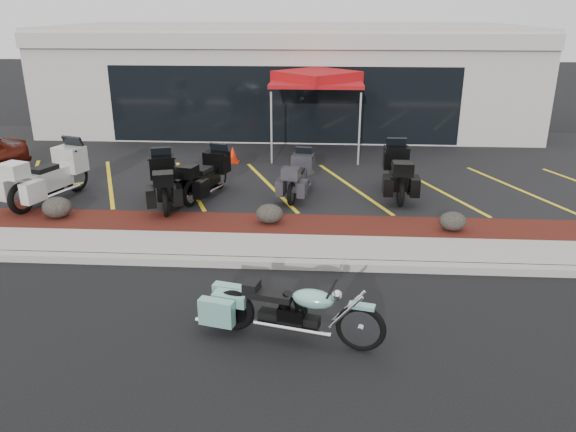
# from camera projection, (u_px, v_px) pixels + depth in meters

# --- Properties ---
(ground) EXTENTS (90.00, 90.00, 0.00)m
(ground) POSITION_uv_depth(u_px,v_px,m) (240.00, 288.00, 9.90)
(ground) COLOR black
(ground) RESTS_ON ground
(curb) EXTENTS (24.00, 0.25, 0.15)m
(curb) POSITION_uv_depth(u_px,v_px,m) (247.00, 263.00, 10.71)
(curb) COLOR gray
(curb) RESTS_ON ground
(sidewalk) EXTENTS (24.00, 1.20, 0.15)m
(sidewalk) POSITION_uv_depth(u_px,v_px,m) (251.00, 248.00, 11.37)
(sidewalk) COLOR gray
(sidewalk) RESTS_ON ground
(mulch_bed) EXTENTS (24.00, 1.20, 0.16)m
(mulch_bed) POSITION_uv_depth(u_px,v_px,m) (258.00, 226.00, 12.49)
(mulch_bed) COLOR black
(mulch_bed) RESTS_ON ground
(upper_lot) EXTENTS (26.00, 9.60, 0.15)m
(upper_lot) POSITION_uv_depth(u_px,v_px,m) (278.00, 163.00, 17.54)
(upper_lot) COLOR black
(upper_lot) RESTS_ON ground
(dealership_building) EXTENTS (18.00, 8.16, 4.00)m
(dealership_building) POSITION_uv_depth(u_px,v_px,m) (290.00, 77.00, 22.72)
(dealership_building) COLOR #A6A096
(dealership_building) RESTS_ON ground
(boulder_left) EXTENTS (0.67, 0.56, 0.48)m
(boulder_left) POSITION_uv_depth(u_px,v_px,m) (57.00, 207.00, 12.70)
(boulder_left) COLOR black
(boulder_left) RESTS_ON mulch_bed
(boulder_mid) EXTENTS (0.60, 0.50, 0.43)m
(boulder_mid) POSITION_uv_depth(u_px,v_px,m) (270.00, 214.00, 12.39)
(boulder_mid) COLOR black
(boulder_mid) RESTS_ON mulch_bed
(boulder_right) EXTENTS (0.58, 0.48, 0.41)m
(boulder_right) POSITION_uv_depth(u_px,v_px,m) (453.00, 221.00, 11.98)
(boulder_right) COLOR black
(boulder_right) RESTS_ON mulch_bed
(hero_cruiser) EXTENTS (2.84, 1.34, 0.97)m
(hero_cruiser) POSITION_uv_depth(u_px,v_px,m) (361.00, 321.00, 7.93)
(hero_cruiser) COLOR #70AEA0
(hero_cruiser) RESTS_ON ground
(touring_white) EXTENTS (1.70, 2.68, 1.46)m
(touring_white) POSITION_uv_depth(u_px,v_px,m) (75.00, 164.00, 14.36)
(touring_white) COLOR silver
(touring_white) RESTS_ON upper_lot
(touring_black_front) EXTENTS (1.42, 2.31, 1.26)m
(touring_black_front) POSITION_uv_depth(u_px,v_px,m) (163.00, 171.00, 14.08)
(touring_black_front) COLOR black
(touring_black_front) RESTS_ON upper_lot
(touring_black_mid) EXTENTS (1.40, 2.26, 1.23)m
(touring_black_mid) POSITION_uv_depth(u_px,v_px,m) (219.00, 166.00, 14.61)
(touring_black_mid) COLOR black
(touring_black_mid) RESTS_ON upper_lot
(touring_grey) EXTENTS (1.06, 2.04, 1.13)m
(touring_grey) POSITION_uv_depth(u_px,v_px,m) (304.00, 168.00, 14.66)
(touring_grey) COLOR #303035
(touring_grey) RESTS_ON upper_lot
(touring_black_rear) EXTENTS (0.92, 2.30, 1.32)m
(touring_black_rear) POSITION_uv_depth(u_px,v_px,m) (395.00, 162.00, 14.81)
(touring_black_rear) COLOR black
(touring_black_rear) RESTS_ON upper_lot
(traffic_cone) EXTENTS (0.44, 0.44, 0.50)m
(traffic_cone) POSITION_uv_depth(u_px,v_px,m) (233.00, 155.00, 17.23)
(traffic_cone) COLOR red
(traffic_cone) RESTS_ON upper_lot
(popup_canopy) EXTENTS (2.93, 2.93, 2.63)m
(popup_canopy) POSITION_uv_depth(u_px,v_px,m) (317.00, 79.00, 17.56)
(popup_canopy) COLOR silver
(popup_canopy) RESTS_ON upper_lot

